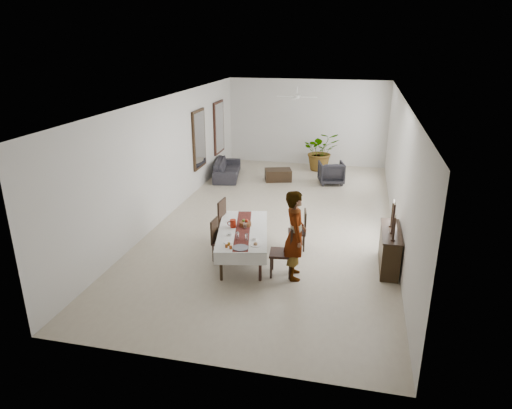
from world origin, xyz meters
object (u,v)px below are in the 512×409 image
red_pitcher (233,223)px  woman (295,235)px  sofa (227,169)px  dining_table_top (243,231)px  sideboard_body (389,250)px

red_pitcher → woman: woman is taller
red_pitcher → sofa: red_pitcher is taller
dining_table_top → sideboard_body: size_ratio=1.56×
dining_table_top → woman: size_ratio=1.15×
red_pitcher → sofa: (-1.87, 5.90, -0.47)m
sideboard_body → red_pitcher: bearing=-177.3°
woman → sofa: woman is taller
dining_table_top → red_pitcher: 0.29m
woman → sofa: 7.40m
woman → sideboard_body: (1.89, 0.84, -0.51)m
dining_table_top → sofa: 6.35m
sofa → sideboard_body: bearing=-148.3°
sideboard_body → woman: bearing=-156.1°
red_pitcher → sideboard_body: 3.39m
red_pitcher → woman: size_ratio=0.10×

